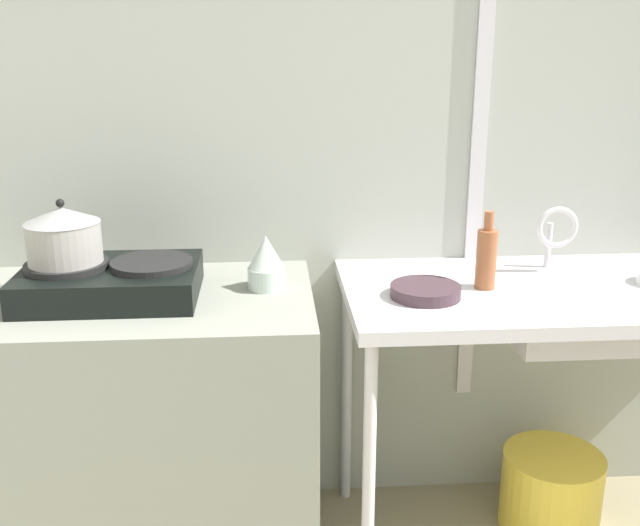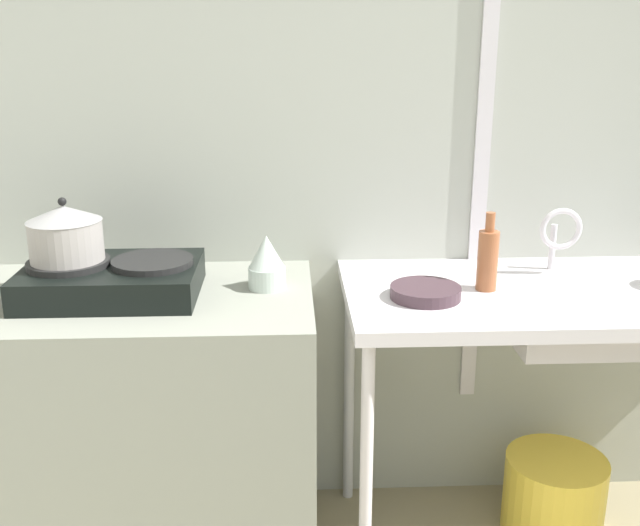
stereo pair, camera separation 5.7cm
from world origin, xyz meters
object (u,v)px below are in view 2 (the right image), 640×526
at_px(sink_basin, 572,314).
at_px(frying_pan, 425,292).
at_px(percolator, 267,263).
at_px(pot_on_left_burner, 65,233).
at_px(bucket_on_floor, 554,495).
at_px(faucet, 560,232).
at_px(stove, 112,278).
at_px(bottle_by_sink, 488,258).

relative_size(sink_basin, frying_pan, 1.87).
xyz_separation_m(percolator, frying_pan, (0.45, -0.11, -0.06)).
xyz_separation_m(pot_on_left_burner, bucket_on_floor, (1.50, 0.05, -0.94)).
bearing_deg(pot_on_left_burner, frying_pan, -3.67).
bearing_deg(faucet, stove, -173.89).
distance_m(stove, bottle_by_sink, 1.09).
distance_m(pot_on_left_burner, faucet, 1.48).
bearing_deg(percolator, stove, -174.14).
bearing_deg(frying_pan, pot_on_left_burner, 176.33).
relative_size(sink_basin, bucket_on_floor, 1.14).
xyz_separation_m(frying_pan, bucket_on_floor, (0.49, 0.12, -0.77)).
distance_m(percolator, faucet, 0.92).
relative_size(pot_on_left_burner, faucet, 0.97).
bearing_deg(frying_pan, stove, 175.85).
height_order(pot_on_left_burner, sink_basin, pot_on_left_burner).
xyz_separation_m(sink_basin, bottle_by_sink, (-0.26, 0.01, 0.17)).
height_order(faucet, bucket_on_floor, faucet).
relative_size(sink_basin, bottle_by_sink, 1.62).
bearing_deg(pot_on_left_burner, faucet, 5.62).
relative_size(faucet, bottle_by_sink, 0.92).
height_order(faucet, frying_pan, faucet).
bearing_deg(stove, frying_pan, -4.15).
relative_size(pot_on_left_burner, percolator, 1.29).
bearing_deg(percolator, sink_basin, -3.55).
xyz_separation_m(bottle_by_sink, bucket_on_floor, (0.29, 0.05, -0.85)).
bearing_deg(pot_on_left_burner, sink_basin, -0.42).
bearing_deg(bottle_by_sink, sink_basin, -2.63).
xyz_separation_m(stove, sink_basin, (1.35, -0.01, -0.13)).
distance_m(faucet, bucket_on_floor, 0.89).
xyz_separation_m(percolator, bottle_by_sink, (0.65, -0.04, 0.02)).
height_order(stove, pot_on_left_burner, pot_on_left_burner).
bearing_deg(bucket_on_floor, pot_on_left_burner, -178.05).
distance_m(pot_on_left_burner, bottle_by_sink, 1.21).
bearing_deg(bucket_on_floor, frying_pan, -166.56).
bearing_deg(bottle_by_sink, percolator, 176.08).
height_order(pot_on_left_burner, faucet, pot_on_left_burner).
distance_m(percolator, frying_pan, 0.47).
height_order(stove, faucet, faucet).
bearing_deg(frying_pan, bucket_on_floor, 13.44).
xyz_separation_m(stove, bucket_on_floor, (1.38, 0.05, -0.80)).
bearing_deg(frying_pan, bottle_by_sink, 18.99).
bearing_deg(stove, percolator, 5.86).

